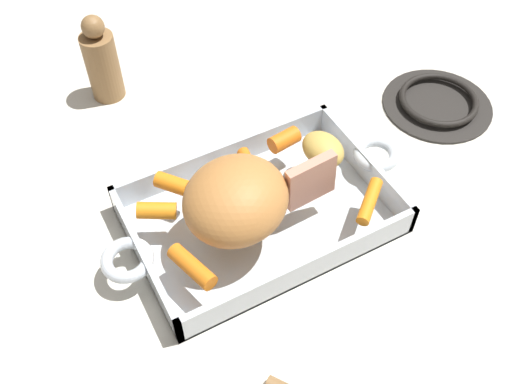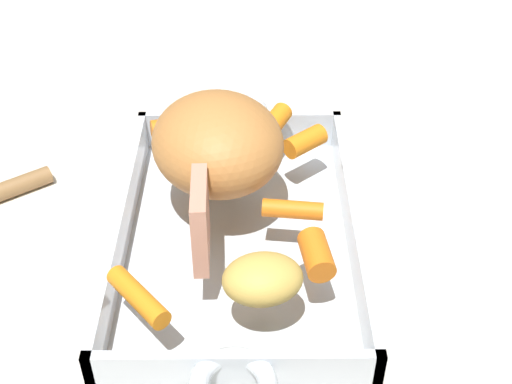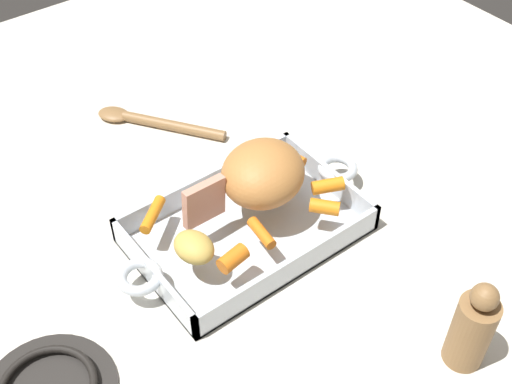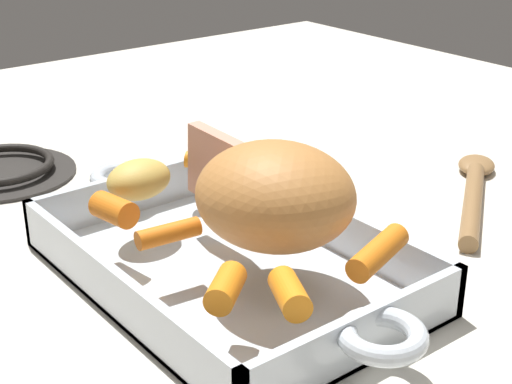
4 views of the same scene
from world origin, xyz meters
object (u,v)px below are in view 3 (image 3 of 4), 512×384
baby_carrot_northeast (262,233)px  pepper_mill (472,328)px  baby_carrot_short (233,259)px  baby_carrot_long (153,214)px  serving_spoon (152,122)px  baby_carrot_center_left (286,155)px  roasting_dish (247,228)px  potato_halved (194,247)px  baby_carrot_southwest (325,207)px  roast_slice_thin (204,202)px  pork_roast (263,173)px  baby_carrot_southeast (328,186)px

baby_carrot_northeast → pepper_mill: 0.30m
baby_carrot_northeast → baby_carrot_short: (0.06, 0.02, 0.00)m
baby_carrot_long → baby_carrot_short: 0.15m
pepper_mill → baby_carrot_short: bearing=-58.6°
baby_carrot_short → serving_spoon: bearing=-103.9°
baby_carrot_center_left → baby_carrot_long: bearing=-4.0°
roasting_dish → potato_halved: (0.10, 0.02, 0.05)m
baby_carrot_southwest → potato_halved: bearing=-12.9°
baby_carrot_long → baby_carrot_center_left: size_ratio=1.01×
roast_slice_thin → baby_carrot_long: 0.08m
baby_carrot_southwest → pepper_mill: bearing=90.1°
baby_carrot_long → baby_carrot_center_left: 0.23m
baby_carrot_short → pepper_mill: size_ratio=0.29×
baby_carrot_southwest → pepper_mill: (-0.00, 0.27, 0.01)m
roasting_dish → pork_roast: 0.09m
roasting_dish → baby_carrot_northeast: baby_carrot_northeast is taller
roasting_dish → pepper_mill: (-0.09, 0.33, 0.05)m
roasting_dish → potato_halved: potato_halved is taller
baby_carrot_southeast → potato_halved: bearing=-3.6°
roast_slice_thin → serving_spoon: (-0.08, -0.28, -0.07)m
potato_halved → roasting_dish: bearing=-168.3°
potato_halved → serving_spoon: bearing=-110.7°
potato_halved → serving_spoon: 0.36m
baby_carrot_southwest → potato_halved: 0.20m
baby_carrot_short → pepper_mill: pepper_mill is taller
baby_carrot_southeast → baby_carrot_northeast: 0.14m
baby_carrot_long → roasting_dish: bearing=147.0°
baby_carrot_long → baby_carrot_short: baby_carrot_short is taller
roast_slice_thin → baby_carrot_southwest: 0.18m
baby_carrot_southwest → baby_carrot_northeast: (0.10, -0.02, -0.00)m
baby_carrot_long → potato_halved: bearing=95.3°
baby_carrot_southeast → roast_slice_thin: bearing=-19.8°
pork_roast → baby_carrot_short: size_ratio=3.16×
roasting_dish → baby_carrot_southwest: baby_carrot_southwest is taller
roast_slice_thin → baby_carrot_southwest: bearing=146.9°
potato_halved → baby_carrot_southwest: bearing=167.1°
pork_roast → potato_halved: 0.16m
baby_carrot_center_left → roasting_dish: bearing=25.5°
potato_halved → pepper_mill: 0.37m
pork_roast → roast_slice_thin: 0.10m
baby_carrot_southwest → baby_carrot_long: 0.25m
baby_carrot_southeast → baby_carrot_center_left: 0.09m
baby_carrot_northeast → serving_spoon: size_ratio=0.25×
baby_carrot_northeast → baby_carrot_southeast: bearing=-174.4°
baby_carrot_short → pepper_mill: bearing=121.4°
baby_carrot_northeast → baby_carrot_long: bearing=-50.1°
pork_roast → baby_carrot_northeast: bearing=51.1°
roast_slice_thin → baby_carrot_short: size_ratio=1.61×
potato_halved → serving_spoon: size_ratio=0.29×
pork_roast → baby_carrot_short: 0.15m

